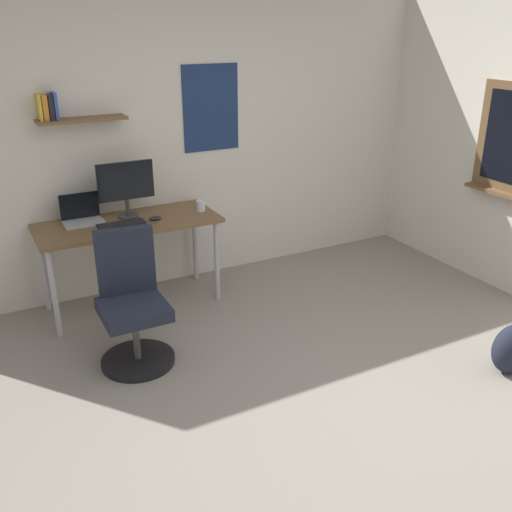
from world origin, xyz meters
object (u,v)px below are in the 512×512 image
at_px(computer_mouse, 155,218).
at_px(keyboard, 121,224).
at_px(coffee_mug, 201,206).
at_px(desk, 129,230).
at_px(backpack, 512,349).
at_px(office_chair, 132,308).
at_px(monitor_primary, 126,185).
at_px(laptop, 82,216).

bearing_deg(computer_mouse, keyboard, 180.00).
distance_m(keyboard, coffee_mug, 0.71).
xyz_separation_m(desk, backpack, (2.01, -2.20, -0.50)).
relative_size(office_chair, backpack, 2.65).
distance_m(office_chair, monitor_primary, 1.15).
bearing_deg(coffee_mug, keyboard, -175.93).
xyz_separation_m(desk, monitor_primary, (0.04, 0.10, 0.35)).
bearing_deg(backpack, computer_mouse, 130.25).
bearing_deg(laptop, monitor_primary, -7.53).
distance_m(desk, computer_mouse, 0.24).
bearing_deg(keyboard, monitor_primary, 58.03).
bearing_deg(keyboard, computer_mouse, -0.00).
height_order(desk, coffee_mug, coffee_mug).
distance_m(office_chair, backpack, 2.64).
bearing_deg(office_chair, desk, 74.10).
relative_size(office_chair, laptop, 3.06).
height_order(office_chair, monitor_primary, monitor_primary).
bearing_deg(monitor_primary, desk, -110.28).
xyz_separation_m(laptop, coffee_mug, (0.96, -0.17, -0.01)).
bearing_deg(laptop, computer_mouse, -22.67).
height_order(computer_mouse, backpack, computer_mouse).
distance_m(office_chair, keyboard, 0.85).
relative_size(keyboard, backpack, 1.03).
bearing_deg(computer_mouse, laptop, 157.33).
relative_size(desk, computer_mouse, 14.03).
bearing_deg(desk, monitor_primary, 69.72).
distance_m(desk, coffee_mug, 0.64).
distance_m(laptop, backpack, 3.37).
distance_m(laptop, computer_mouse, 0.58).
distance_m(computer_mouse, backpack, 2.85).
xyz_separation_m(computer_mouse, backpack, (1.80, -2.12, -0.59)).
height_order(office_chair, computer_mouse, office_chair).
height_order(desk, computer_mouse, computer_mouse).
relative_size(computer_mouse, backpack, 0.29).
xyz_separation_m(office_chair, laptop, (-0.09, 0.98, 0.40)).
distance_m(office_chair, computer_mouse, 0.95).
relative_size(keyboard, coffee_mug, 4.02).
bearing_deg(desk, office_chair, -105.90).
xyz_separation_m(desk, office_chair, (-0.24, -0.83, -0.27)).
relative_size(laptop, coffee_mug, 3.37).
bearing_deg(office_chair, backpack, -31.36).
relative_size(monitor_primary, coffee_mug, 5.04).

